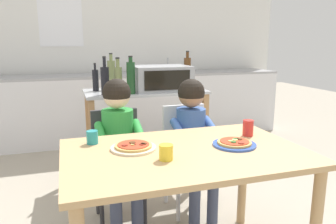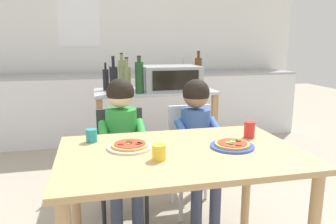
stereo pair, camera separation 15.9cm
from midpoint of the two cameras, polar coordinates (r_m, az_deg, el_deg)
The scene contains 21 objects.
ground_plane at distance 3.17m, azimuth -6.90°, elevation -12.29°, with size 12.60×12.60×0.00m, color #A89E8C.
back_wall_tiled at distance 4.82m, azimuth -11.88°, elevation 12.43°, with size 5.30×0.13×2.70m.
kitchen_counter at distance 4.49m, azimuth -10.79°, elevation 0.89°, with size 4.77×0.60×1.09m.
kitchen_island_cart at distance 3.12m, azimuth -5.40°, elevation -1.40°, with size 1.12×0.53×0.87m.
toaster_oven at distance 3.06m, azimuth -2.71°, elevation 5.98°, with size 0.52×0.40×0.23m.
bottle_clear_vinegar at distance 3.17m, azimuth -11.32°, elevation 6.53°, with size 0.07×0.07×0.34m.
bottle_dark_olive_oil at distance 2.87m, azimuth -10.33°, elevation 5.68°, with size 0.07×0.07×0.31m.
bottle_tall_green_wine at distance 3.08m, azimuth -14.07°, elevation 5.49°, with size 0.06×0.06×0.26m.
bottle_slim_sauce at distance 2.84m, azimuth -12.59°, elevation 5.51°, with size 0.07×0.07×0.33m.
bottle_squat_spirits at distance 2.85m, azimuth -8.13°, elevation 6.05°, with size 0.07×0.07×0.33m.
bottle_brown_beer at distance 3.30m, azimuth 2.01°, elevation 7.11°, with size 0.07×0.07×0.36m.
dining_table at distance 1.80m, azimuth 0.39°, elevation -9.89°, with size 1.29×0.84×0.74m.
dining_chair_left at distance 2.45m, azimuth -10.73°, elevation -7.84°, with size 0.36×0.36×0.81m.
dining_chair_right at distance 2.57m, azimuth 1.66°, elevation -6.59°, with size 0.36×0.36×0.81m.
child_in_green_shirt at distance 2.27m, azimuth -10.54°, elevation -4.12°, with size 0.32×0.42×1.05m.
child_in_blue_striped_shirt at distance 2.41m, azimuth 2.62°, elevation -3.10°, with size 0.32×0.42×1.02m.
pizza_plate_cream at distance 1.80m, azimuth -8.63°, elevation -6.09°, with size 0.25×0.25×0.03m.
pizza_plate_blue_rimmed at distance 1.86m, azimuth 9.18°, elevation -5.50°, with size 0.24×0.24×0.03m.
drinking_cup_teal at distance 1.93m, azimuth -15.47°, elevation -4.32°, with size 0.07×0.07×0.08m, color teal.
drinking_cup_yellow at distance 1.61m, azimuth -3.19°, elevation -7.11°, with size 0.07×0.07×0.08m, color yellow.
drinking_cup_red at distance 2.06m, azimuth 11.73°, elevation -2.78°, with size 0.07×0.07×0.10m, color red.
Camera 1 is at (-0.60, -1.56, 1.31)m, focal length 34.75 mm.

